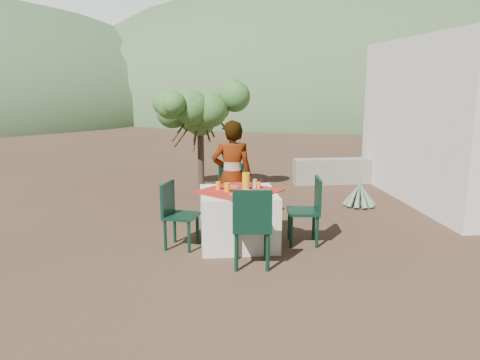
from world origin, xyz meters
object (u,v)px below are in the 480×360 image
(chair_near, at_px, (252,224))
(shrub_tree, at_px, (203,116))
(chair_far, at_px, (234,191))
(person, at_px, (232,176))
(agave, at_px, (359,195))
(juice_pitcher, at_px, (246,181))
(table, at_px, (238,218))
(chair_left, at_px, (176,212))
(chair_right, at_px, (309,208))

(chair_near, distance_m, shrub_tree, 4.04)
(chair_far, xyz_separation_m, shrub_tree, (-0.42, 2.00, 1.04))
(chair_near, relative_size, person, 0.60)
(agave, relative_size, juice_pitcher, 2.64)
(table, distance_m, chair_left, 0.86)
(chair_far, distance_m, person, 0.47)
(chair_right, bearing_deg, chair_left, -84.12)
(juice_pitcher, bearing_deg, person, 102.48)
(chair_near, bearing_deg, chair_left, -36.58)
(shrub_tree, bearing_deg, juice_pitcher, -80.64)
(chair_right, relative_size, agave, 1.50)
(person, bearing_deg, chair_far, -96.87)
(chair_near, xyz_separation_m, chair_left, (-0.93, 0.84, -0.06))
(table, bearing_deg, chair_right, -4.69)
(shrub_tree, height_order, agave, shrub_tree)
(agave, bearing_deg, table, -143.46)
(table, bearing_deg, person, 92.01)
(agave, xyz_separation_m, juice_pitcher, (-2.27, -1.71, 0.67))
(chair_far, height_order, person, person)
(chair_far, relative_size, shrub_tree, 0.47)
(agave, bearing_deg, chair_right, -127.33)
(shrub_tree, relative_size, agave, 3.16)
(chair_right, height_order, shrub_tree, shrub_tree)
(agave, height_order, juice_pitcher, juice_pitcher)
(table, bearing_deg, agave, 36.54)
(chair_right, relative_size, person, 0.56)
(chair_near, distance_m, agave, 3.52)
(chair_right, bearing_deg, chair_far, -132.37)
(chair_near, bearing_deg, agave, -125.75)
(person, bearing_deg, chair_right, 146.65)
(person, bearing_deg, chair_left, 44.55)
(chair_right, relative_size, shrub_tree, 0.47)
(table, distance_m, person, 0.82)
(chair_right, height_order, juice_pitcher, juice_pitcher)
(chair_left, xyz_separation_m, juice_pitcher, (0.97, 0.09, 0.38))
(chair_far, bearing_deg, agave, -1.56)
(table, height_order, person, person)
(chair_far, relative_size, person, 0.56)
(chair_far, height_order, chair_left, chair_far)
(table, bearing_deg, juice_pitcher, 28.00)
(table, relative_size, shrub_tree, 0.66)
(table, relative_size, chair_left, 1.45)
(juice_pitcher, bearing_deg, chair_far, 94.23)
(chair_near, xyz_separation_m, agave, (2.31, 2.63, -0.34))
(juice_pitcher, bearing_deg, shrub_tree, 99.36)
(table, height_order, chair_far, chair_far)
(chair_near, xyz_separation_m, chair_right, (0.90, 0.79, -0.04))
(table, height_order, chair_near, chair_near)
(table, distance_m, agave, 2.97)
(chair_left, distance_m, shrub_tree, 3.27)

